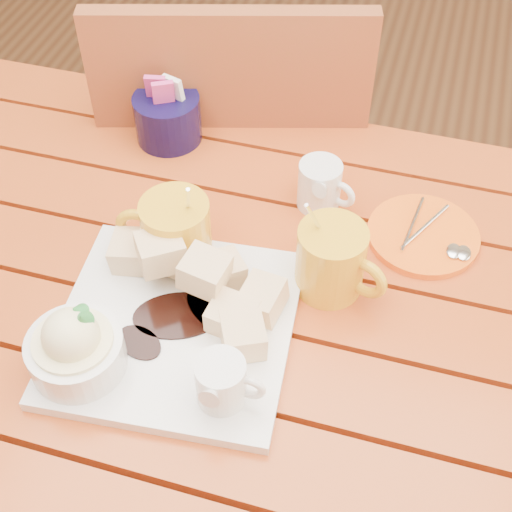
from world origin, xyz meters
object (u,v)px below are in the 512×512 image
(table, at_px, (217,328))
(dessert_plate, at_px, (156,325))
(coffee_mug_right, at_px, (333,260))
(orange_saucer, at_px, (424,235))
(chair_far, at_px, (236,172))
(coffee_mug_left, at_px, (174,232))

(table, relative_size, dessert_plate, 3.79)
(coffee_mug_right, bearing_deg, orange_saucer, 68.78)
(chair_far, bearing_deg, table, 88.06)
(dessert_plate, bearing_deg, coffee_mug_left, 100.31)
(table, height_order, chair_far, chair_far)
(orange_saucer, bearing_deg, table, -148.87)
(table, height_order, orange_saucer, orange_saucer)
(table, relative_size, coffee_mug_right, 7.94)
(coffee_mug_left, xyz_separation_m, coffee_mug_right, (0.21, 0.01, -0.00))
(coffee_mug_left, bearing_deg, coffee_mug_right, -1.72)
(dessert_plate, relative_size, chair_far, 0.33)
(dessert_plate, relative_size, coffee_mug_right, 2.10)
(coffee_mug_left, height_order, chair_far, chair_far)
(table, xyz_separation_m, coffee_mug_right, (0.15, 0.04, 0.16))
(dessert_plate, distance_m, coffee_mug_right, 0.24)
(dessert_plate, bearing_deg, coffee_mug_right, 38.01)
(dessert_plate, bearing_deg, chair_far, 97.59)
(dessert_plate, xyz_separation_m, chair_far, (-0.07, 0.56, -0.25))
(orange_saucer, bearing_deg, chair_far, 142.08)
(table, xyz_separation_m, orange_saucer, (0.26, 0.16, 0.11))
(dessert_plate, xyz_separation_m, coffee_mug_right, (0.19, 0.15, 0.02))
(coffee_mug_left, height_order, coffee_mug_right, coffee_mug_left)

